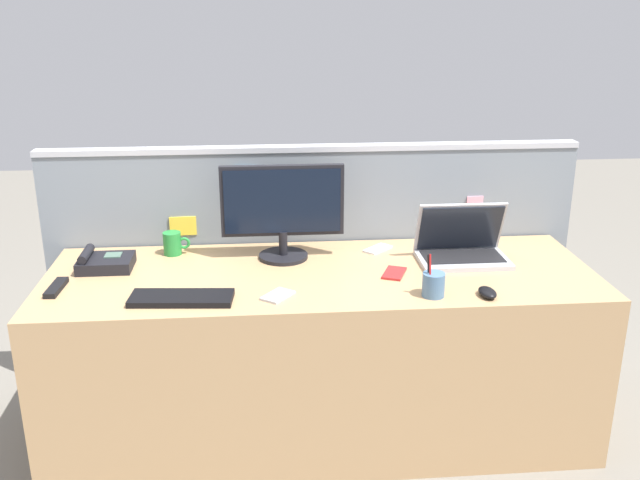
{
  "coord_description": "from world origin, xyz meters",
  "views": [
    {
      "loc": [
        -0.23,
        -2.6,
        1.76
      ],
      "look_at": [
        0.0,
        0.05,
        0.84
      ],
      "focal_mm": 39.68,
      "sensor_mm": 36.0,
      "label": 1
    }
  ],
  "objects_px": {
    "pen_cup": "(433,284)",
    "desk_phone": "(104,262)",
    "computer_mouse_right_hand": "(487,292)",
    "laptop": "(462,245)",
    "tv_remote": "(56,288)",
    "cell_phone_white_slab": "(378,249)",
    "coffee_mug": "(173,243)",
    "keyboard_main": "(181,298)",
    "cell_phone_silver_slab": "(278,296)",
    "cell_phone_red_case": "(394,273)",
    "desktop_monitor": "(282,208)"
  },
  "relations": [
    {
      "from": "keyboard_main",
      "to": "coffee_mug",
      "type": "bearing_deg",
      "value": 104.11
    },
    {
      "from": "tv_remote",
      "to": "coffee_mug",
      "type": "distance_m",
      "value": 0.53
    },
    {
      "from": "laptop",
      "to": "tv_remote",
      "type": "height_order",
      "value": "laptop"
    },
    {
      "from": "cell_phone_red_case",
      "to": "laptop",
      "type": "bearing_deg",
      "value": 47.0
    },
    {
      "from": "desk_phone",
      "to": "coffee_mug",
      "type": "relative_size",
      "value": 1.87
    },
    {
      "from": "desk_phone",
      "to": "cell_phone_silver_slab",
      "type": "bearing_deg",
      "value": -26.58
    },
    {
      "from": "cell_phone_silver_slab",
      "to": "computer_mouse_right_hand",
      "type": "bearing_deg",
      "value": 32.71
    },
    {
      "from": "pen_cup",
      "to": "tv_remote",
      "type": "relative_size",
      "value": 0.97
    },
    {
      "from": "computer_mouse_right_hand",
      "to": "cell_phone_silver_slab",
      "type": "distance_m",
      "value": 0.77
    },
    {
      "from": "laptop",
      "to": "tv_remote",
      "type": "bearing_deg",
      "value": -173.25
    },
    {
      "from": "keyboard_main",
      "to": "cell_phone_red_case",
      "type": "bearing_deg",
      "value": 17.91
    },
    {
      "from": "desk_phone",
      "to": "pen_cup",
      "type": "distance_m",
      "value": 1.31
    },
    {
      "from": "laptop",
      "to": "keyboard_main",
      "type": "distance_m",
      "value": 1.17
    },
    {
      "from": "laptop",
      "to": "coffee_mug",
      "type": "height_order",
      "value": "laptop"
    },
    {
      "from": "pen_cup",
      "to": "cell_phone_red_case",
      "type": "distance_m",
      "value": 0.25
    },
    {
      "from": "laptop",
      "to": "coffee_mug",
      "type": "xyz_separation_m",
      "value": [
        -1.2,
        0.17,
        -0.01
      ]
    },
    {
      "from": "tv_remote",
      "to": "coffee_mug",
      "type": "xyz_separation_m",
      "value": [
        0.39,
        0.36,
        0.04
      ]
    },
    {
      "from": "computer_mouse_right_hand",
      "to": "cell_phone_white_slab",
      "type": "relative_size",
      "value": 0.75
    },
    {
      "from": "desktop_monitor",
      "to": "cell_phone_white_slab",
      "type": "xyz_separation_m",
      "value": [
        0.41,
        0.05,
        -0.21
      ]
    },
    {
      "from": "keyboard_main",
      "to": "cell_phone_white_slab",
      "type": "bearing_deg",
      "value": 35.66
    },
    {
      "from": "cell_phone_red_case",
      "to": "tv_remote",
      "type": "xyz_separation_m",
      "value": [
        -1.29,
        -0.05,
        0.01
      ]
    },
    {
      "from": "cell_phone_white_slab",
      "to": "cell_phone_red_case",
      "type": "relative_size",
      "value": 0.98
    },
    {
      "from": "cell_phone_white_slab",
      "to": "coffee_mug",
      "type": "distance_m",
      "value": 0.88
    },
    {
      "from": "desk_phone",
      "to": "coffee_mug",
      "type": "xyz_separation_m",
      "value": [
        0.26,
        0.15,
        0.02
      ]
    },
    {
      "from": "computer_mouse_right_hand",
      "to": "pen_cup",
      "type": "height_order",
      "value": "pen_cup"
    },
    {
      "from": "desktop_monitor",
      "to": "desk_phone",
      "type": "xyz_separation_m",
      "value": [
        -0.72,
        -0.07,
        -0.19
      ]
    },
    {
      "from": "laptop",
      "to": "pen_cup",
      "type": "bearing_deg",
      "value": -119.48
    },
    {
      "from": "computer_mouse_right_hand",
      "to": "tv_remote",
      "type": "bearing_deg",
      "value": 168.79
    },
    {
      "from": "pen_cup",
      "to": "cell_phone_white_slab",
      "type": "distance_m",
      "value": 0.53
    },
    {
      "from": "laptop",
      "to": "computer_mouse_right_hand",
      "type": "height_order",
      "value": "laptop"
    },
    {
      "from": "cell_phone_white_slab",
      "to": "cell_phone_silver_slab",
      "type": "bearing_deg",
      "value": -87.52
    },
    {
      "from": "coffee_mug",
      "to": "desk_phone",
      "type": "bearing_deg",
      "value": -150.62
    },
    {
      "from": "pen_cup",
      "to": "cell_phone_silver_slab",
      "type": "xyz_separation_m",
      "value": [
        -0.57,
        0.04,
        -0.04
      ]
    },
    {
      "from": "laptop",
      "to": "coffee_mug",
      "type": "bearing_deg",
      "value": 172.06
    },
    {
      "from": "coffee_mug",
      "to": "laptop",
      "type": "bearing_deg",
      "value": -7.94
    },
    {
      "from": "pen_cup",
      "to": "desk_phone",
      "type": "bearing_deg",
      "value": 162.89
    },
    {
      "from": "pen_cup",
      "to": "coffee_mug",
      "type": "height_order",
      "value": "pen_cup"
    },
    {
      "from": "pen_cup",
      "to": "cell_phone_red_case",
      "type": "xyz_separation_m",
      "value": [
        -0.1,
        0.22,
        -0.04
      ]
    },
    {
      "from": "laptop",
      "to": "computer_mouse_right_hand",
      "type": "bearing_deg",
      "value": -91.33
    },
    {
      "from": "laptop",
      "to": "cell_phone_red_case",
      "type": "bearing_deg",
      "value": -155.47
    },
    {
      "from": "cell_phone_white_slab",
      "to": "cell_phone_red_case",
      "type": "xyz_separation_m",
      "value": [
        0.02,
        -0.29,
        0.0
      ]
    },
    {
      "from": "cell_phone_red_case",
      "to": "cell_phone_white_slab",
      "type": "bearing_deg",
      "value": 116.22
    },
    {
      "from": "pen_cup",
      "to": "coffee_mug",
      "type": "distance_m",
      "value": 1.13
    },
    {
      "from": "desktop_monitor",
      "to": "cell_phone_red_case",
      "type": "relative_size",
      "value": 3.74
    },
    {
      "from": "computer_mouse_right_hand",
      "to": "pen_cup",
      "type": "xyz_separation_m",
      "value": [
        -0.2,
        0.02,
        0.03
      ]
    },
    {
      "from": "pen_cup",
      "to": "cell_phone_white_slab",
      "type": "relative_size",
      "value": 1.25
    },
    {
      "from": "cell_phone_white_slab",
      "to": "laptop",
      "type": "bearing_deg",
      "value": 22.24
    },
    {
      "from": "cell_phone_silver_slab",
      "to": "cell_phone_white_slab",
      "type": "relative_size",
      "value": 0.94
    },
    {
      "from": "keyboard_main",
      "to": "computer_mouse_right_hand",
      "type": "height_order",
      "value": "computer_mouse_right_hand"
    },
    {
      "from": "pen_cup",
      "to": "tv_remote",
      "type": "bearing_deg",
      "value": 172.8
    }
  ]
}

